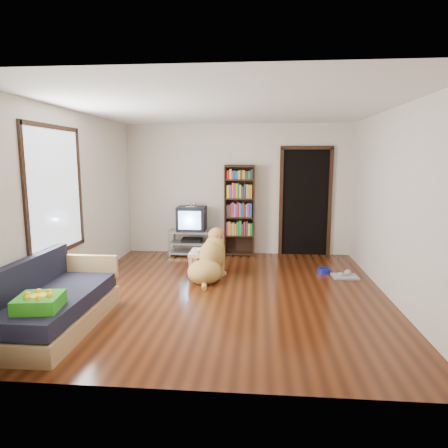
# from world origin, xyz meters

# --- Properties ---
(ground) EXTENTS (5.00, 5.00, 0.00)m
(ground) POSITION_xyz_m (0.00, 0.00, 0.00)
(ground) COLOR #52230E
(ground) RESTS_ON ground
(ceiling) EXTENTS (5.00, 5.00, 0.00)m
(ceiling) POSITION_xyz_m (0.00, 0.00, 2.60)
(ceiling) COLOR white
(ceiling) RESTS_ON ground
(wall_back) EXTENTS (4.50, 0.00, 4.50)m
(wall_back) POSITION_xyz_m (0.00, 2.50, 1.30)
(wall_back) COLOR beige
(wall_back) RESTS_ON ground
(wall_front) EXTENTS (4.50, 0.00, 4.50)m
(wall_front) POSITION_xyz_m (0.00, -2.50, 1.30)
(wall_front) COLOR beige
(wall_front) RESTS_ON ground
(wall_left) EXTENTS (0.00, 5.00, 5.00)m
(wall_left) POSITION_xyz_m (-2.25, 0.00, 1.30)
(wall_left) COLOR beige
(wall_left) RESTS_ON ground
(wall_right) EXTENTS (0.00, 5.00, 5.00)m
(wall_right) POSITION_xyz_m (2.25, 0.00, 1.30)
(wall_right) COLOR beige
(wall_right) RESTS_ON ground
(green_cushion) EXTENTS (0.48, 0.48, 0.14)m
(green_cushion) POSITION_xyz_m (-1.75, -1.88, 0.49)
(green_cushion) COLOR #2C991C
(green_cushion) RESTS_ON sofa
(laptop) EXTENTS (0.35, 0.24, 0.03)m
(laptop) POSITION_xyz_m (-0.42, 0.86, 0.41)
(laptop) COLOR silver
(laptop) RESTS_ON coffee_table
(dog_bowl) EXTENTS (0.22, 0.22, 0.08)m
(dog_bowl) POSITION_xyz_m (1.55, 1.17, 0.04)
(dog_bowl) COLOR navy
(dog_bowl) RESTS_ON ground
(grey_rag) EXTENTS (0.42, 0.34, 0.03)m
(grey_rag) POSITION_xyz_m (1.85, 0.92, 0.01)
(grey_rag) COLOR #A0A0A0
(grey_rag) RESTS_ON ground
(window) EXTENTS (0.03, 1.46, 1.70)m
(window) POSITION_xyz_m (-2.23, -0.50, 1.50)
(window) COLOR white
(window) RESTS_ON wall_left
(doorway) EXTENTS (1.03, 0.05, 2.19)m
(doorway) POSITION_xyz_m (1.35, 2.48, 1.12)
(doorway) COLOR black
(doorway) RESTS_ON wall_back
(tv_stand) EXTENTS (0.90, 0.45, 0.50)m
(tv_stand) POSITION_xyz_m (-0.90, 2.25, 0.27)
(tv_stand) COLOR #99999E
(tv_stand) RESTS_ON ground
(crt_tv) EXTENTS (0.55, 0.52, 0.58)m
(crt_tv) POSITION_xyz_m (-0.90, 2.27, 0.74)
(crt_tv) COLOR black
(crt_tv) RESTS_ON tv_stand
(bookshelf) EXTENTS (0.60, 0.30, 1.80)m
(bookshelf) POSITION_xyz_m (0.05, 2.34, 1.00)
(bookshelf) COLOR black
(bookshelf) RESTS_ON ground
(sofa) EXTENTS (0.80, 1.80, 0.80)m
(sofa) POSITION_xyz_m (-1.87, -1.38, 0.26)
(sofa) COLOR tan
(sofa) RESTS_ON ground
(coffee_table) EXTENTS (0.55, 0.55, 0.40)m
(coffee_table) POSITION_xyz_m (-0.42, 0.89, 0.28)
(coffee_table) COLOR tan
(coffee_table) RESTS_ON ground
(dog) EXTENTS (0.71, 1.02, 0.85)m
(dog) POSITION_xyz_m (-0.34, 0.61, 0.31)
(dog) COLOR gold
(dog) RESTS_ON ground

